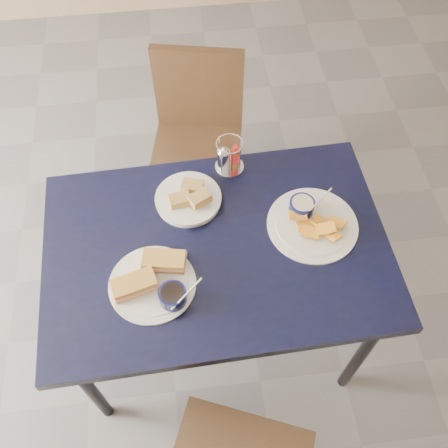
{
  "coord_description": "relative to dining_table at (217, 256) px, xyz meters",
  "views": [
    {
      "loc": [
        0.14,
        -0.92,
        2.22
      ],
      "look_at": [
        0.25,
        -0.0,
        0.82
      ],
      "focal_mm": 40.0,
      "sensor_mm": 36.0,
      "label": 1
    }
  ],
  "objects": [
    {
      "name": "dining_table",
      "position": [
        0.0,
        0.0,
        0.0
      ],
      "size": [
        1.21,
        0.82,
        0.75
      ],
      "color": "black",
      "rests_on": "ground"
    },
    {
      "name": "ground",
      "position": [
        -0.22,
        0.04,
        -0.68
      ],
      "size": [
        6.0,
        6.0,
        0.0
      ],
      "primitive_type": "plane",
      "color": "#57575C",
      "rests_on": "ground"
    },
    {
      "name": "sandwich_plate",
      "position": [
        -0.22,
        -0.12,
        0.09
      ],
      "size": [
        0.31,
        0.29,
        0.12
      ],
      "color": "white",
      "rests_on": "dining_table"
    },
    {
      "name": "plantain_plate",
      "position": [
        0.34,
        0.06,
        0.08
      ],
      "size": [
        0.32,
        0.32,
        0.12
      ],
      "color": "white",
      "rests_on": "dining_table"
    },
    {
      "name": "bread_basket",
      "position": [
        -0.08,
        0.2,
        0.09
      ],
      "size": [
        0.24,
        0.24,
        0.07
      ],
      "color": "white",
      "rests_on": "dining_table"
    },
    {
      "name": "condiment_caddy",
      "position": [
        0.08,
        0.34,
        0.12
      ],
      "size": [
        0.11,
        0.11,
        0.14
      ],
      "color": "silver",
      "rests_on": "dining_table"
    },
    {
      "name": "chair_far",
      "position": [
        -0.02,
        0.81,
        -0.18
      ],
      "size": [
        0.48,
        0.47,
        0.87
      ],
      "color": "black",
      "rests_on": "ground"
    }
  ]
}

